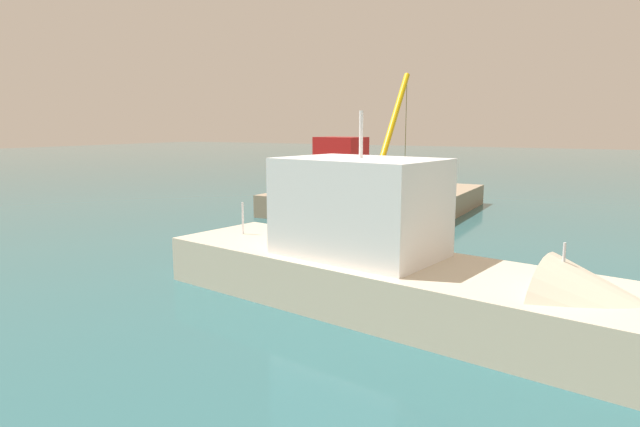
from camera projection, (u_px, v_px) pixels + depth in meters
name	position (u px, v px, depth m)	size (l,w,h in m)	color
ground	(336.00, 224.00, 25.88)	(200.00, 200.00, 0.00)	#2D6066
dock	(378.00, 200.00, 30.22)	(10.82, 9.18, 1.15)	gray
crane_truck	(356.00, 163.00, 29.87)	(10.18, 3.72, 6.92)	maroon
dock_worker	(391.00, 179.00, 26.50)	(0.34, 0.34, 1.86)	black
salvaged_car	(324.00, 220.00, 23.24)	(4.35, 3.31, 3.25)	black
moored_yacht	(447.00, 296.00, 12.86)	(5.87, 15.17, 6.49)	beige
piling_near	(290.00, 201.00, 26.08)	(0.43, 0.43, 2.18)	brown
piling_mid	(377.00, 210.00, 23.85)	(0.35, 0.35, 1.99)	brown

